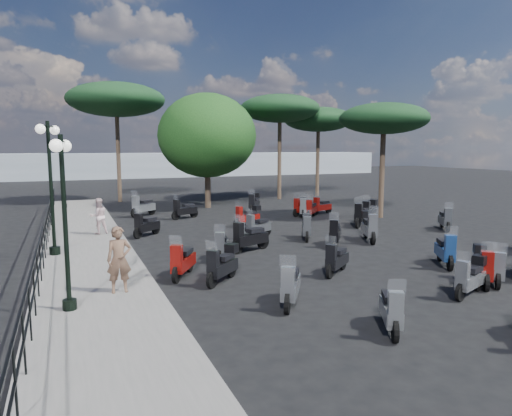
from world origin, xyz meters
name	(u,v)px	position (x,y,z in m)	size (l,w,h in m)	color
ground	(275,247)	(0.00, 0.00, 0.00)	(120.00, 120.00, 0.00)	black
sidewalk	(86,244)	(-6.50, 3.00, 0.07)	(3.00, 30.00, 0.15)	#63605E
railing	(46,226)	(-7.80, 2.80, 0.90)	(0.04, 26.04, 1.10)	black
lamp_post_0	(65,212)	(-7.13, -4.60, 2.32)	(0.44, 1.11, 3.81)	black
lamp_post_1	(51,180)	(-7.52, 1.23, 2.65)	(0.70, 1.21, 4.39)	black
lamp_post_2	(63,172)	(-7.21, 14.14, 2.27)	(0.34, 1.09, 3.71)	black
woman	(119,260)	(-5.96, -3.75, 0.97)	(0.60, 0.39, 1.64)	brown
pedestrian_far	(99,216)	(-5.90, 4.53, 0.89)	(0.72, 0.56, 1.49)	silver
scooter_0	(391,311)	(-1.17, -8.03, 0.43)	(0.91, 1.39, 1.24)	black
scooter_1	(183,262)	(-4.12, -2.62, 0.46)	(1.01, 1.47, 1.33)	black
scooter_2	(222,265)	(-3.22, -3.48, 0.48)	(1.27, 1.23, 1.28)	black
scooter_3	(249,238)	(-1.14, -0.29, 0.49)	(1.70, 0.84, 1.41)	black
scooter_4	(146,226)	(-4.07, 3.95, 0.46)	(1.29, 1.19, 1.31)	black
scooter_5	(143,207)	(-3.30, 9.78, 0.51)	(1.51, 1.25, 1.47)	black
scooter_7	(290,286)	(-2.34, -5.87, 0.47)	(1.04, 1.46, 1.35)	black
scooter_8	(221,247)	(-2.47, -1.14, 0.45)	(0.85, 1.54, 1.31)	black
scooter_9	(242,236)	(-1.13, 0.48, 0.44)	(0.90, 1.46, 1.27)	black
scooter_10	(258,227)	(0.13, 1.95, 0.44)	(1.47, 0.89, 1.28)	black
scooter_11	(184,210)	(-1.45, 8.03, 0.46)	(1.57, 0.88, 1.34)	black
scooter_12	(470,278)	(2.12, -6.97, 0.47)	(1.50, 0.79, 1.25)	black
scooter_13	(483,267)	(3.20, -6.40, 0.49)	(1.18, 1.37, 1.31)	black
scooter_14	(336,260)	(0.11, -4.00, 0.43)	(1.28, 1.03, 1.23)	black
scooter_15	(335,234)	(2.20, -0.63, 0.47)	(1.11, 1.43, 1.36)	black
scooter_16	(248,216)	(0.78, 4.71, 0.47)	(1.53, 0.71, 1.25)	black
scooter_17	(254,203)	(2.94, 9.13, 0.52)	(1.17, 1.48, 1.38)	black
scooter_18	(496,269)	(3.57, -6.51, 0.43)	(1.16, 1.19, 1.25)	black
scooter_19	(446,251)	(3.77, -4.52, 0.48)	(1.03, 1.52, 1.37)	black
scooter_20	(369,227)	(3.92, -0.44, 0.56)	(1.02, 1.74, 1.49)	black
scooter_21	(306,228)	(1.80, 0.85, 0.48)	(0.91, 1.49, 1.29)	black
scooter_22	(303,207)	(4.58, 6.25, 0.51)	(0.99, 1.57, 1.36)	black
scooter_23	(322,207)	(6.02, 6.72, 0.43)	(1.51, 0.72, 1.24)	black
scooter_26	(445,220)	(8.59, 0.30, 0.47)	(1.04, 1.47, 1.35)	black
scooter_27	(362,215)	(5.75, 2.59, 0.55)	(1.53, 1.28, 1.45)	black
scooter_28	(311,209)	(4.95, 5.98, 0.43)	(1.16, 1.19, 1.25)	black
scooter_29	(302,208)	(4.75, 6.65, 0.44)	(1.49, 0.83, 1.27)	black
scooter_30	(369,212)	(6.66, 3.27, 0.55)	(1.53, 1.28, 1.45)	black
broadleaf_tree	(207,136)	(1.00, 11.93, 4.41)	(6.00, 6.00, 6.97)	#38281E
pine_0	(280,109)	(7.18, 14.60, 6.42)	(5.64, 5.64, 7.43)	#38281E
pine_1	(318,120)	(10.94, 15.64, 5.81)	(5.32, 5.32, 6.76)	#38281E
pine_2	(116,100)	(-3.68, 17.27, 6.86)	(6.48, 6.48, 8.01)	#38281E
pine_3	(384,119)	(8.28, 4.47, 5.16)	(4.62, 4.62, 5.99)	#38281E
distant_hills	(125,165)	(0.00, 45.00, 1.50)	(70.00, 8.00, 3.00)	gray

